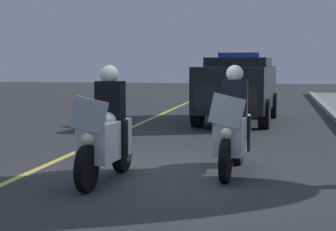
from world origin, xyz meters
name	(u,v)px	position (x,y,z in m)	size (l,w,h in m)	color
ground_plane	(162,176)	(0.00, 0.00, 0.00)	(80.00, 80.00, 0.00)	#333335
lane_stripe_center	(34,170)	(0.00, -2.15, 0.00)	(48.00, 0.12, 0.01)	#E0D14C
police_motorcycle_lead_left	(106,134)	(0.55, -0.74, 0.70)	(2.14, 0.60, 1.72)	black
police_motorcycle_lead_right	(233,129)	(-0.44, 1.05, 0.70)	(2.14, 0.60, 1.72)	black
police_suv	(238,86)	(-8.30, 0.60, 1.07)	(5.00, 2.30, 2.05)	black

